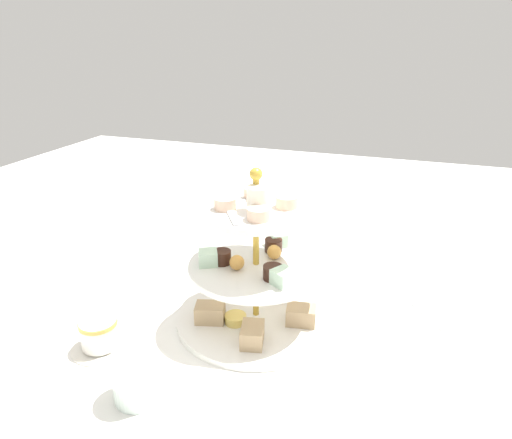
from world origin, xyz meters
TOP-DOWN VIEW (x-y plane):
  - ground_plane at (0.00, 0.00)m, footprint 2.40×2.40m
  - tiered_serving_stand at (0.00, -0.00)m, footprint 0.27×0.27m
  - water_glass_tall_right at (-0.23, -0.08)m, footprint 0.07×0.07m
  - water_glass_short_left at (0.22, -0.09)m, footprint 0.06×0.06m
  - teacup_with_saucer at (0.15, -0.20)m, footprint 0.09×0.09m
  - butter_knife_left at (-0.14, 0.26)m, footprint 0.15×0.11m
  - butter_knife_right at (-0.05, -0.29)m, footprint 0.17×0.02m

SIDE VIEW (x-z plane):
  - ground_plane at x=0.00m, z-range 0.00..0.00m
  - butter_knife_left at x=-0.14m, z-range 0.00..0.00m
  - butter_knife_right at x=-0.05m, z-range 0.00..0.00m
  - teacup_with_saucer at x=0.15m, z-range 0.00..0.05m
  - water_glass_short_left at x=0.22m, z-range 0.00..0.07m
  - water_glass_tall_right at x=-0.23m, z-range 0.00..0.11m
  - tiered_serving_stand at x=0.00m, z-range -0.05..0.22m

